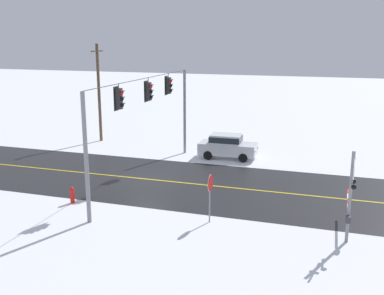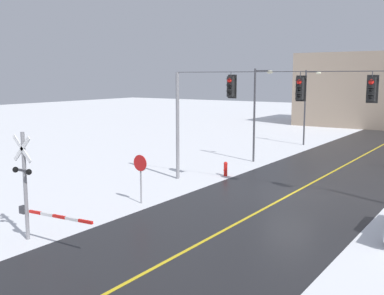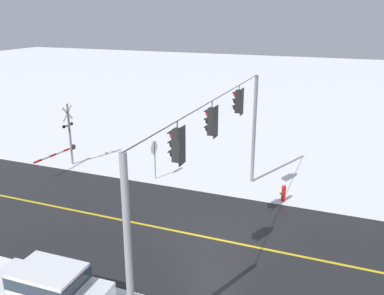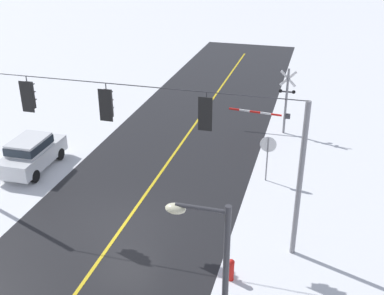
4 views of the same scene
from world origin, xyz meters
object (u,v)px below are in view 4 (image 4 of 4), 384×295
(stop_sign, at_px, (268,149))
(railroad_crossing, at_px, (281,101))
(parked_car_white, at_px, (31,152))
(fire_hydrant, at_px, (231,269))

(stop_sign, height_order, railroad_crossing, railroad_crossing)
(parked_car_white, bearing_deg, railroad_crossing, -145.09)
(stop_sign, bearing_deg, parked_car_white, 9.82)
(stop_sign, xyz_separation_m, railroad_crossing, (0.00, -6.16, 0.28))
(railroad_crossing, bearing_deg, fire_hydrant, 88.98)
(railroad_crossing, relative_size, fire_hydrant, 4.55)
(stop_sign, distance_m, parked_car_white, 11.94)
(stop_sign, height_order, fire_hydrant, stop_sign)
(stop_sign, bearing_deg, fire_hydrant, 88.13)
(fire_hydrant, bearing_deg, railroad_crossing, -91.02)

